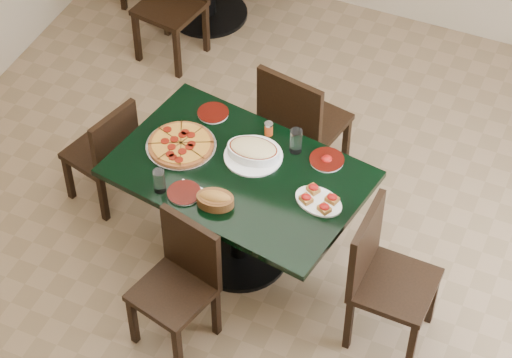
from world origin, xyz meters
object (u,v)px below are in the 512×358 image
at_px(chair_far, 299,121).
at_px(bruschetta_platter, 319,199).
at_px(chair_left, 107,151).
at_px(lasagna_casserole, 253,151).
at_px(chair_near, 181,277).
at_px(bread_basket, 215,199).
at_px(chair_right, 382,272).
at_px(pepperoni_pizza, 181,145).
at_px(main_table, 239,193).

xyz_separation_m(chair_far, bruschetta_platter, (0.42, -0.77, 0.22)).
bearing_deg(chair_left, lasagna_casserole, 107.09).
distance_m(chair_near, bread_basket, 0.47).
relative_size(chair_far, chair_near, 1.15).
xyz_separation_m(chair_left, bread_basket, (0.95, -0.39, 0.35)).
xyz_separation_m(chair_right, lasagna_casserole, (-0.92, 0.33, 0.27)).
bearing_deg(lasagna_casserole, pepperoni_pizza, -172.83).
distance_m(lasagna_casserole, bruschetta_platter, 0.51).
xyz_separation_m(chair_far, chair_near, (-0.15, -1.36, -0.08)).
bearing_deg(bruschetta_platter, chair_far, 134.07).
xyz_separation_m(chair_far, lasagna_casserole, (-0.05, -0.59, 0.24)).
distance_m(chair_right, chair_left, 1.94).
height_order(chair_near, chair_left, chair_near).
bearing_deg(lasagna_casserole, chair_left, 176.92).
distance_m(chair_far, chair_near, 1.37).
relative_size(main_table, lasagna_casserole, 4.52).
distance_m(chair_right, pepperoni_pizza, 1.39).
xyz_separation_m(lasagna_casserole, bruschetta_platter, (0.48, -0.18, -0.02)).
bearing_deg(main_table, chair_left, -176.61).
xyz_separation_m(chair_far, chair_right, (0.87, -0.92, -0.03)).
xyz_separation_m(chair_near, lasagna_casserole, (0.10, 0.78, 0.32)).
bearing_deg(bread_basket, chair_left, 146.54).
xyz_separation_m(main_table, bread_basket, (-0.01, -0.29, 0.22)).
relative_size(main_table, chair_left, 1.95).
distance_m(main_table, pepperoni_pizza, 0.44).
bearing_deg(bruschetta_platter, chair_left, -170.41).
xyz_separation_m(chair_left, bruschetta_platter, (1.47, -0.15, 0.33)).
distance_m(chair_far, bread_basket, 1.05).
bearing_deg(chair_near, chair_left, 154.71).
bearing_deg(chair_right, chair_far, 44.71).
relative_size(chair_left, bread_basket, 3.39).
distance_m(main_table, chair_far, 0.73).
xyz_separation_m(chair_far, pepperoni_pizza, (-0.48, -0.68, 0.21)).
bearing_deg(lasagna_casserole, chair_near, -102.55).
distance_m(chair_left, pepperoni_pizza, 0.66).
xyz_separation_m(bread_basket, bruschetta_platter, (0.52, 0.24, -0.02)).
relative_size(chair_right, bread_basket, 3.94).
height_order(main_table, chair_right, chair_right).
height_order(chair_left, bruschetta_platter, bruschetta_platter).
height_order(main_table, lasagna_casserole, lasagna_casserole).
bearing_deg(chair_far, main_table, 94.21).
bearing_deg(lasagna_casserole, bread_basket, -100.98).
distance_m(chair_left, bruschetta_platter, 1.52).
height_order(main_table, pepperoni_pizza, pepperoni_pizza).
height_order(chair_right, chair_left, chair_right).
xyz_separation_m(pepperoni_pizza, bruschetta_platter, (0.90, -0.09, 0.01)).
height_order(chair_far, chair_near, chair_far).
distance_m(chair_far, pepperoni_pizza, 0.86).
bearing_deg(chair_left, main_table, 98.80).
distance_m(pepperoni_pizza, bread_basket, 0.51).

